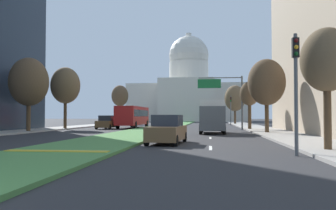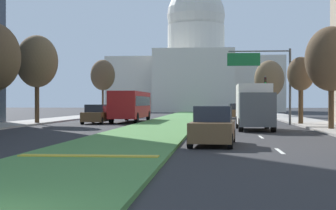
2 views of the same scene
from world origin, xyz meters
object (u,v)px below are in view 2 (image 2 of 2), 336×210
capitol_building (196,70)px  street_tree_right_far (301,75)px  box_truck_delivery (254,106)px  city_bus (131,104)px  street_tree_right_distant (269,79)px  sedan_distant (236,112)px  street_tree_left_distant (103,75)px  traffic_light_far_right (265,91)px  sedan_midblock (97,115)px  street_tree_left_far (37,62)px  overhead_guide_sign (266,71)px  street_tree_right_mid (331,59)px  sedan_lead_stopped (213,127)px

capitol_building → street_tree_right_far: capitol_building is taller
capitol_building → box_truck_delivery: size_ratio=5.60×
box_truck_delivery → city_bus: 17.64m
street_tree_right_distant → sedan_distant: street_tree_right_distant is taller
street_tree_left_distant → sedan_distant: street_tree_left_distant is taller
traffic_light_far_right → street_tree_right_far: street_tree_right_far is taller
traffic_light_far_right → sedan_midblock: (-16.76, -18.69, -2.50)m
street_tree_left_far → sedan_midblock: size_ratio=1.68×
traffic_light_far_right → city_bus: bearing=-134.7°
overhead_guide_sign → street_tree_left_distant: bearing=127.1°
capitol_building → sedan_distant: 51.84m
street_tree_left_far → street_tree_right_distant: size_ratio=1.01×
overhead_guide_sign → street_tree_right_distant: street_tree_right_distant is taller
street_tree_right_mid → sedan_lead_stopped: street_tree_right_mid is taller
box_truck_delivery → city_bus: box_truck_delivery is taller
street_tree_left_far → city_bus: (7.24, 6.28, -3.69)m
street_tree_left_far → box_truck_delivery: street_tree_left_far is taller
overhead_guide_sign → street_tree_right_distant: bearing=83.6°
capitol_building → sedan_midblock: (-6.47, -66.38, -8.11)m
street_tree_right_distant → sedan_midblock: bearing=-124.7°
street_tree_right_mid → box_truck_delivery: 6.03m
overhead_guide_sign → traffic_light_far_right: bearing=84.9°
capitol_building → street_tree_right_far: size_ratio=6.24×
street_tree_left_distant → sedan_lead_stopped: 50.51m
street_tree_left_distant → city_bus: (7.33, -20.85, -3.93)m
capitol_building → street_tree_right_mid: bearing=-81.1°
capitol_building → sedan_distant: capitol_building is taller
capitol_building → traffic_light_far_right: size_ratio=6.89×
street_tree_right_mid → sedan_lead_stopped: bearing=-122.0°
sedan_distant → street_tree_right_mid: bearing=-78.3°
traffic_light_far_right → street_tree_left_far: (-21.59, -20.77, 2.15)m
sedan_midblock → street_tree_left_distant: bearing=101.1°
street_tree_left_far → street_tree_left_distant: 27.13m
sedan_lead_stopped → box_truck_delivery: (2.81, 13.15, 0.86)m
box_truck_delivery → street_tree_left_far: bearing=157.4°
street_tree_right_mid → city_bus: street_tree_right_mid is taller
street_tree_left_far → city_bus: 10.27m
traffic_light_far_right → box_truck_delivery: bearing=-96.9°
street_tree_right_mid → street_tree_right_distant: bearing=90.7°
street_tree_left_distant → city_bus: 22.45m
street_tree_right_mid → city_bus: (-16.03, 14.35, -3.07)m
traffic_light_far_right → city_bus: (-14.35, -14.49, -1.54)m
street_tree_left_distant → sedan_distant: (18.03, -9.45, -4.86)m
overhead_guide_sign → capitol_building: bearing=97.2°
street_tree_left_far → box_truck_delivery: bearing=-22.6°
overhead_guide_sign → box_truck_delivery: 9.09m
sedan_distant → city_bus: bearing=-133.2°
box_truck_delivery → city_bus: (-10.93, 13.85, 0.09)m
overhead_guide_sign → street_tree_right_distant: (3.03, 27.22, 0.48)m
street_tree_right_far → sedan_distant: (-4.67, 17.28, -3.39)m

